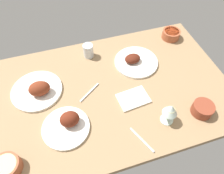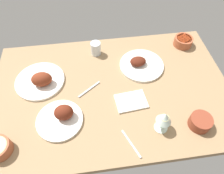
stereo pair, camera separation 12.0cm
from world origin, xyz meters
The scene contains 11 objects.
dining_table centered at (0.00, 0.00, 2.00)cm, with size 140.00×90.00×4.00cm, color #937551.
plate_near_viewer centered at (-20.75, -15.79, 5.59)cm, with size 28.06×28.06×6.71cm.
plate_far_side centered at (41.41, -10.31, 6.68)cm, with size 29.29×29.29×10.01cm.
plate_center_main centered at (28.96, 16.42, 6.79)cm, with size 24.53×24.53×9.86cm.
bowl_soup centered at (-41.61, 29.25, 7.35)cm, with size 11.25×11.25×6.19cm.
bowl_sauce centered at (-54.30, -31.85, 7.23)cm, with size 12.50×12.50×5.96cm.
wine_glass centered at (-21.58, 28.16, 13.93)cm, with size 7.60×7.60×14.00cm.
water_tumbler centered at (6.49, -31.30, 8.55)cm, with size 6.63×6.63×9.10cm, color silver.
folded_napkin centered at (-9.40, 10.39, 4.60)cm, with size 17.12×12.27×1.20cm, color white.
fork_loose centered at (-4.64, 34.70, 4.40)cm, with size 16.39×0.90×0.80cm, color silver.
spoon_loose centered at (13.39, -1.33, 4.40)cm, with size 16.05×0.90×0.80cm, color silver.
Camera 2 is at (9.99, 71.99, 102.18)cm, focal length 33.14 mm.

